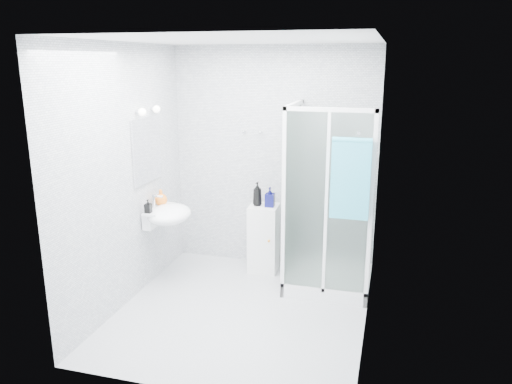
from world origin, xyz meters
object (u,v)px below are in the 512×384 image
(shampoo_bottle_b, at_px, (270,197))
(soap_dispenser_black, at_px, (148,206))
(hand_towel, at_px, (351,177))
(shower_enclosure, at_px, (321,249))
(shampoo_bottle_a, at_px, (257,194))
(storage_cabinet, at_px, (264,238))
(soap_dispenser_orange, at_px, (161,197))
(wall_basin, at_px, (167,214))

(shampoo_bottle_b, bearing_deg, soap_dispenser_black, -145.83)
(hand_towel, distance_m, soap_dispenser_black, 2.13)
(shower_enclosure, relative_size, soap_dispenser_black, 13.73)
(shower_enclosure, height_order, shampoo_bottle_b, shower_enclosure)
(shampoo_bottle_a, height_order, shampoo_bottle_b, shampoo_bottle_a)
(storage_cabinet, height_order, hand_towel, hand_towel)
(soap_dispenser_orange, xyz_separation_m, soap_dispenser_black, (-0.00, -0.30, -0.02))
(shower_enclosure, relative_size, wall_basin, 3.57)
(storage_cabinet, xyz_separation_m, shampoo_bottle_b, (0.07, -0.01, 0.51))
(shower_enclosure, height_order, storage_cabinet, shower_enclosure)
(storage_cabinet, relative_size, shampoo_bottle_b, 3.52)
(shower_enclosure, relative_size, storage_cabinet, 2.50)
(shower_enclosure, distance_m, shampoo_bottle_a, 0.97)
(wall_basin, xyz_separation_m, hand_towel, (1.96, -0.09, 0.56))
(hand_towel, bearing_deg, wall_basin, 177.52)
(hand_towel, bearing_deg, shampoo_bottle_b, 144.96)
(hand_towel, bearing_deg, soap_dispenser_black, -177.12)
(wall_basin, xyz_separation_m, shampoo_bottle_b, (1.01, 0.58, 0.12))
(wall_basin, distance_m, storage_cabinet, 1.18)
(shower_enclosure, xyz_separation_m, shampoo_bottle_b, (-0.64, 0.26, 0.47))
(shampoo_bottle_b, bearing_deg, soap_dispenser_orange, -157.42)
(soap_dispenser_black, bearing_deg, shower_enclosure, 15.88)
(wall_basin, xyz_separation_m, shampoo_bottle_a, (0.86, 0.59, 0.14))
(hand_towel, height_order, soap_dispenser_black, hand_towel)
(shampoo_bottle_a, bearing_deg, storage_cabinet, 5.92)
(shampoo_bottle_a, bearing_deg, hand_towel, -31.40)
(shower_enclosure, xyz_separation_m, soap_dispenser_black, (-1.78, -0.51, 0.49))
(storage_cabinet, relative_size, hand_towel, 1.01)
(shampoo_bottle_b, xyz_separation_m, soap_dispenser_orange, (-1.13, -0.47, 0.04))
(shampoo_bottle_a, xyz_separation_m, shampoo_bottle_b, (0.15, -0.01, -0.02))
(wall_basin, height_order, soap_dispenser_orange, soap_dispenser_orange)
(soap_dispenser_black, bearing_deg, soap_dispenser_orange, 89.28)
(wall_basin, height_order, shampoo_bottle_a, shampoo_bottle_a)
(soap_dispenser_orange, bearing_deg, hand_towel, -5.36)
(storage_cabinet, height_order, shampoo_bottle_a, shampoo_bottle_a)
(shower_enclosure, distance_m, wall_basin, 1.72)
(shower_enclosure, height_order, hand_towel, shower_enclosure)
(storage_cabinet, bearing_deg, soap_dispenser_orange, -157.87)
(storage_cabinet, bearing_deg, shampoo_bottle_a, -176.54)
(wall_basin, xyz_separation_m, storage_cabinet, (0.94, 0.59, -0.40))
(storage_cabinet, height_order, soap_dispenser_black, soap_dispenser_black)
(storage_cabinet, distance_m, shampoo_bottle_b, 0.52)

